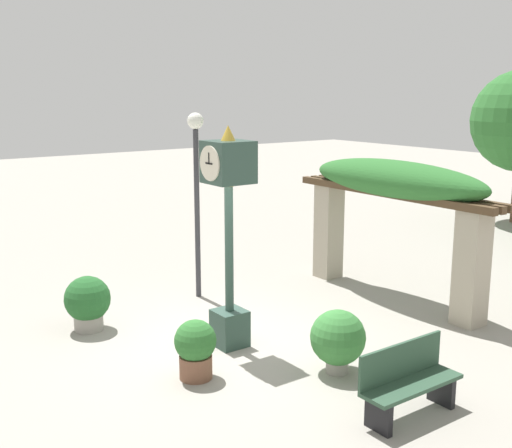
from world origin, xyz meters
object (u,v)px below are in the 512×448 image
(potted_plant_near_right, at_px, (195,347))
(park_bench, at_px, (408,382))
(potted_plant_far_left, at_px, (88,302))
(potted_plant_near_left, at_px, (338,339))
(pedestal_clock, at_px, (229,219))
(lamp_post, at_px, (196,172))

(potted_plant_near_right, bearing_deg, park_bench, 33.06)
(park_bench, bearing_deg, potted_plant_far_left, 112.52)
(potted_plant_near_left, height_order, potted_plant_near_right, potted_plant_near_left)
(pedestal_clock, distance_m, potted_plant_near_left, 2.36)
(pedestal_clock, xyz_separation_m, park_bench, (3.08, 0.55, -1.57))
(pedestal_clock, height_order, park_bench, pedestal_clock)
(lamp_post, bearing_deg, potted_plant_near_right, -31.47)
(potted_plant_near_left, bearing_deg, potted_plant_near_right, -120.82)
(pedestal_clock, distance_m, park_bench, 3.50)
(park_bench, bearing_deg, pedestal_clock, 100.06)
(pedestal_clock, height_order, potted_plant_far_left, pedestal_clock)
(potted_plant_near_right, distance_m, potted_plant_far_left, 2.65)
(lamp_post, bearing_deg, potted_plant_near_left, -2.47)
(potted_plant_near_right, xyz_separation_m, park_bench, (2.40, 1.56, -0.02))
(potted_plant_near_right, bearing_deg, potted_plant_far_left, -168.87)
(pedestal_clock, xyz_separation_m, lamp_post, (-2.37, 0.86, 0.39))
(pedestal_clock, height_order, lamp_post, lamp_post)
(potted_plant_near_left, xyz_separation_m, park_bench, (1.38, -0.13, -0.07))
(potted_plant_near_left, distance_m, potted_plant_near_right, 1.97)
(potted_plant_near_left, xyz_separation_m, potted_plant_far_left, (-3.61, -2.20, -0.01))
(potted_plant_far_left, height_order, park_bench, potted_plant_far_left)
(potted_plant_near_left, distance_m, potted_plant_far_left, 4.23)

